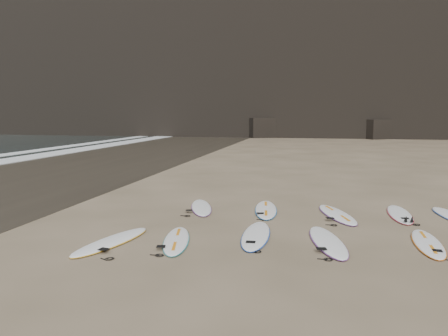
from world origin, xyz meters
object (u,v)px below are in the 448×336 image
object	(u,v)px
surfboard_0	(112,241)
surfboard_6	(266,209)
surfboard_3	(328,241)
surfboard_5	(201,207)
surfboard_1	(176,240)
surfboard_4	(428,243)
surfboard_7	(337,214)
surfboard_8	(400,214)
surfboard_2	(256,235)

from	to	relation	value
surfboard_0	surfboard_6	distance (m)	5.31
surfboard_3	surfboard_5	distance (m)	4.98
surfboard_0	surfboard_1	world-z (taller)	surfboard_0
surfboard_3	surfboard_4	size ratio (longest dim) A/B	1.10
surfboard_7	surfboard_8	world-z (taller)	surfboard_7
surfboard_1	surfboard_8	world-z (taller)	surfboard_8
surfboard_3	surfboard_6	bearing A→B (deg)	108.19
surfboard_3	surfboard_5	world-z (taller)	surfboard_3
surfboard_8	surfboard_0	bearing A→B (deg)	-147.82
surfboard_3	surfboard_8	distance (m)	4.04
surfboard_3	surfboard_5	bearing A→B (deg)	130.20
surfboard_1	surfboard_3	bearing A→B (deg)	-3.08
surfboard_6	surfboard_7	distance (m)	2.19
surfboard_5	surfboard_7	xyz separation A→B (m)	(4.27, -0.13, 0.00)
surfboard_0	surfboard_3	bearing A→B (deg)	24.87
surfboard_4	surfboard_5	size ratio (longest dim) A/B	0.97
surfboard_3	surfboard_0	bearing A→B (deg)	179.91
surfboard_3	surfboard_8	size ratio (longest dim) A/B	1.05
surfboard_0	surfboard_7	size ratio (longest dim) A/B	0.98
surfboard_2	surfboard_5	distance (m)	3.61
surfboard_1	surfboard_4	bearing A→B (deg)	-3.65
surfboard_3	surfboard_4	xyz separation A→B (m)	(2.31, 0.35, -0.00)
surfboard_5	surfboard_6	world-z (taller)	surfboard_6
surfboard_5	surfboard_7	distance (m)	4.27
surfboard_1	surfboard_7	world-z (taller)	surfboard_7
surfboard_5	surfboard_8	size ratio (longest dim) A/B	0.98
surfboard_3	surfboard_5	xyz separation A→B (m)	(-3.92, 3.07, -0.00)
surfboard_2	surfboard_4	world-z (taller)	surfboard_2
surfboard_6	surfboard_2	bearing A→B (deg)	-95.13
surfboard_0	surfboard_5	world-z (taller)	surfboard_0
surfboard_2	surfboard_6	bearing A→B (deg)	89.70
surfboard_2	surfboard_5	world-z (taller)	surfboard_2
surfboard_0	surfboard_4	bearing A→B (deg)	23.91
surfboard_0	surfboard_1	bearing A→B (deg)	28.63
surfboard_2	surfboard_7	xyz separation A→B (m)	(2.10, 2.75, 0.00)
surfboard_0	surfboard_6	xyz separation A→B (m)	(3.23, 4.21, 0.00)
surfboard_2	surfboard_3	bearing A→B (deg)	-8.06
surfboard_8	surfboard_1	bearing A→B (deg)	-144.40
surfboard_2	surfboard_7	size ratio (longest dim) A/B	0.99
surfboard_2	surfboard_8	distance (m)	5.09
surfboard_8	surfboard_7	bearing A→B (deg)	-166.05
surfboard_6	surfboard_7	xyz separation A→B (m)	(2.18, -0.23, -0.00)
surfboard_4	surfboard_7	world-z (taller)	surfboard_7
surfboard_2	surfboard_5	bearing A→B (deg)	125.22
surfboard_5	surfboard_7	bearing A→B (deg)	-19.49
surfboard_5	surfboard_6	bearing A→B (deg)	-14.93
surfboard_0	surfboard_1	distance (m)	1.54
surfboard_1	surfboard_4	distance (m)	5.96
surfboard_0	surfboard_3	xyz separation A→B (m)	(5.06, 1.04, 0.00)
surfboard_3	surfboard_7	distance (m)	2.96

